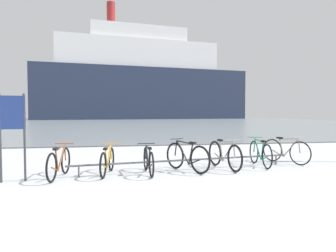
{
  "coord_description": "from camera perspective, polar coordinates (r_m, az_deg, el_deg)",
  "views": [
    {
      "loc": [
        -1.2,
        -4.62,
        1.57
      ],
      "look_at": [
        0.81,
        7.03,
        1.05
      ],
      "focal_mm": 33.66,
      "sensor_mm": 36.0,
      "label": 1
    }
  ],
  "objects": [
    {
      "name": "bicycle_5",
      "position": [
        9.57,
        16.35,
        -4.77
      ],
      "size": [
        0.46,
        1.69,
        0.82
      ],
      "color": "black",
      "rests_on": "ground"
    },
    {
      "name": "ground",
      "position": [
        58.55,
        -8.61,
        0.94
      ],
      "size": [
        80.0,
        132.0,
        0.08
      ],
      "color": "silver"
    },
    {
      "name": "info_sign",
      "position": [
        7.84,
        -26.38,
        0.65
      ],
      "size": [
        0.55,
        0.11,
        1.99
      ],
      "color": "#33383D",
      "rests_on": "ground"
    },
    {
      "name": "bicycle_0",
      "position": [
        7.99,
        -19.11,
        -6.34
      ],
      "size": [
        0.46,
        1.68,
        0.79
      ],
      "color": "black",
      "rests_on": "ground"
    },
    {
      "name": "bicycle_2",
      "position": [
        8.04,
        -3.58,
        -6.28
      ],
      "size": [
        0.46,
        1.61,
        0.75
      ],
      "color": "black",
      "rests_on": "ground"
    },
    {
      "name": "bicycle_4",
      "position": [
        8.9,
        10.17,
        -5.19
      ],
      "size": [
        0.49,
        1.8,
        0.84
      ],
      "color": "black",
      "rests_on": "ground"
    },
    {
      "name": "ferry_ship",
      "position": [
        73.81,
        -4.89,
        8.09
      ],
      "size": [
        49.11,
        17.35,
        25.99
      ],
      "color": "#232D47",
      "rests_on": "ground"
    },
    {
      "name": "bike_rack",
      "position": [
        8.55,
        3.65,
        -6.2
      ],
      "size": [
        6.25,
        1.04,
        0.31
      ],
      "color": "#4C5156",
      "rests_on": "ground"
    },
    {
      "name": "bicycle_1",
      "position": [
        8.08,
        -10.9,
        -6.28
      ],
      "size": [
        0.48,
        1.6,
        0.75
      ],
      "color": "black",
      "rests_on": "ground"
    },
    {
      "name": "bicycle_3",
      "position": [
        8.4,
        3.44,
        -5.61
      ],
      "size": [
        0.87,
        1.53,
        0.85
      ],
      "color": "black",
      "rests_on": "ground"
    },
    {
      "name": "bicycle_6",
      "position": [
        10.34,
        20.56,
        -4.23
      ],
      "size": [
        0.77,
        1.53,
        0.84
      ],
      "color": "black",
      "rests_on": "ground"
    }
  ]
}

